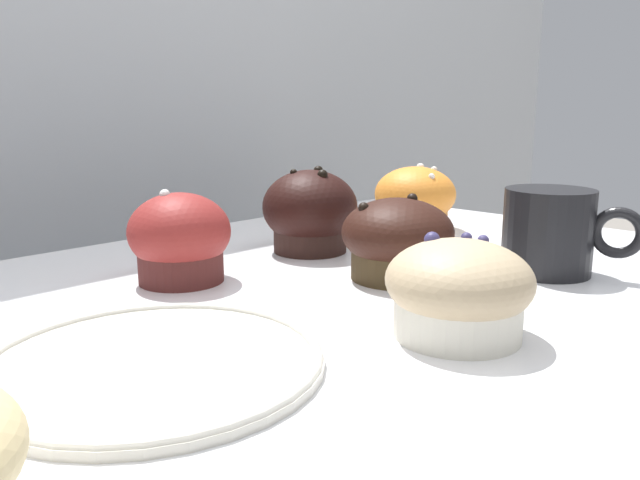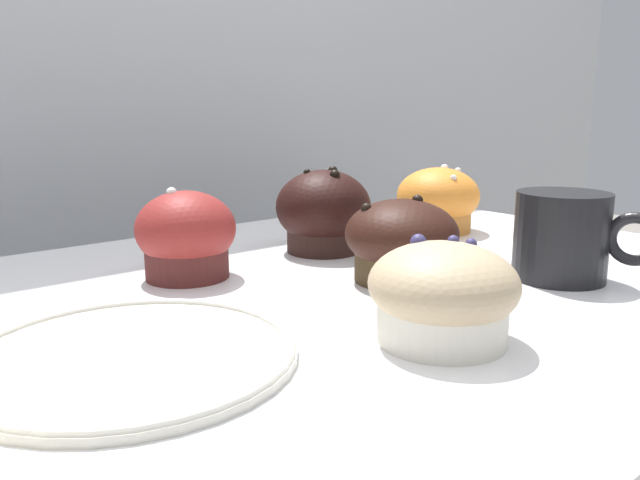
# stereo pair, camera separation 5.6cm
# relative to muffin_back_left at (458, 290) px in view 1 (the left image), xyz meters

# --- Properties ---
(wall_back) EXTENTS (3.20, 0.10, 1.80)m
(wall_back) POSITION_rel_muffin_back_left_xyz_m (0.00, 0.76, -0.05)
(wall_back) COLOR #B2B7BC
(wall_back) RESTS_ON ground
(muffin_back_left) EXTENTS (0.11, 0.11, 0.07)m
(muffin_back_left) POSITION_rel_muffin_back_left_xyz_m (0.00, 0.00, 0.00)
(muffin_back_left) COLOR silver
(muffin_back_left) RESTS_ON display_counter
(muffin_back_right) EXTENTS (0.10, 0.10, 0.09)m
(muffin_back_right) POSITION_rel_muffin_back_left_xyz_m (-0.06, 0.27, 0.01)
(muffin_back_right) COLOR #4C1F1D
(muffin_back_right) RESTS_ON display_counter
(muffin_front_left) EXTENTS (0.11, 0.11, 0.10)m
(muffin_front_left) POSITION_rel_muffin_back_left_xyz_m (0.12, 0.27, 0.01)
(muffin_front_left) COLOR black
(muffin_front_left) RESTS_ON display_counter
(muffin_front_right) EXTENTS (0.11, 0.11, 0.09)m
(muffin_front_right) POSITION_rel_muffin_back_left_xyz_m (0.31, 0.26, 0.01)
(muffin_front_right) COLOR #C87B33
(muffin_front_right) RESTS_ON display_counter
(muffin_back_center) EXTENTS (0.11, 0.11, 0.08)m
(muffin_back_center) POSITION_rel_muffin_back_left_xyz_m (0.09, 0.13, 0.00)
(muffin_back_center) COLOR #3A2D19
(muffin_back_center) RESTS_ON display_counter
(coffee_cup) EXTENTS (0.09, 0.13, 0.08)m
(coffee_cup) POSITION_rel_muffin_back_left_xyz_m (0.22, 0.03, 0.01)
(coffee_cup) COLOR black
(coffee_cup) RESTS_ON display_counter
(serving_plate) EXTENTS (0.22, 0.22, 0.01)m
(serving_plate) POSITION_rel_muffin_back_left_xyz_m (-0.18, 0.11, -0.03)
(serving_plate) COLOR beige
(serving_plate) RESTS_ON display_counter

